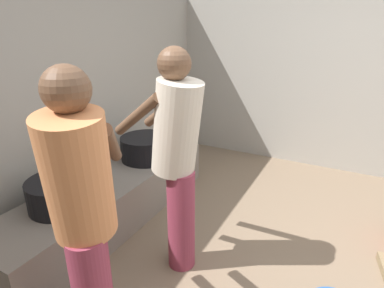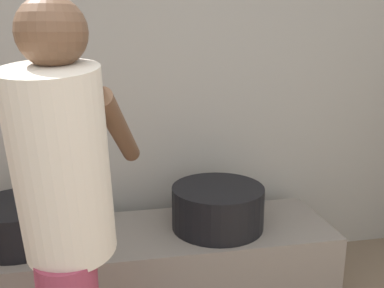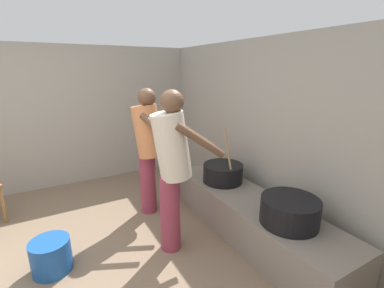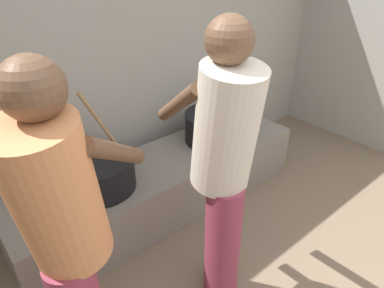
% 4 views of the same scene
% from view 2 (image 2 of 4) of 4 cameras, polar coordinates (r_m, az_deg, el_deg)
% --- Properties ---
extents(block_enclosure_rear, '(5.02, 0.20, 2.11)m').
position_cam_2_polar(block_enclosure_rear, '(2.69, -12.71, 5.06)').
color(block_enclosure_rear, '#9E998E').
rests_on(block_enclosure_rear, ground_plane).
extents(hearth_ledge, '(2.31, 0.60, 0.43)m').
position_cam_2_polar(hearth_ledge, '(2.48, -8.94, -16.33)').
color(hearth_ledge, slate).
rests_on(hearth_ledge, ground_plane).
extents(cooking_pot_main, '(0.48, 0.48, 0.67)m').
position_cam_2_polar(cooking_pot_main, '(2.38, -22.03, -9.78)').
color(cooking_pot_main, black).
rests_on(cooking_pot_main, hearth_ledge).
extents(cooking_pot_secondary, '(0.51, 0.51, 0.24)m').
position_cam_2_polar(cooking_pot_secondary, '(2.38, 3.50, -8.51)').
color(cooking_pot_secondary, black).
rests_on(cooking_pot_secondary, hearth_ledge).
extents(cook_in_cream_shirt, '(0.47, 0.72, 1.59)m').
position_cam_2_polar(cook_in_cream_shirt, '(1.45, -16.73, -9.22)').
color(cook_in_cream_shirt, '#8C3347').
rests_on(cook_in_cream_shirt, ground_plane).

